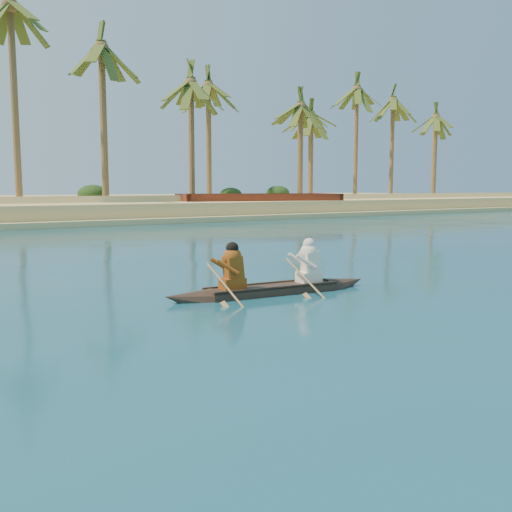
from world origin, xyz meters
TOP-DOWN VIEW (x-y plane):
  - ground at (0.00, 0.00)m, footprint 160.00×160.00m
  - canoe at (0.86, -1.59)m, footprint 5.05×1.19m
  - barge_right at (19.89, 27.00)m, footprint 13.78×7.46m

SIDE VIEW (x-z plane):
  - ground at x=0.00m, z-range 0.00..0.00m
  - canoe at x=0.86m, z-range -0.42..0.96m
  - barge_right at x=19.89m, z-range -0.33..1.86m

